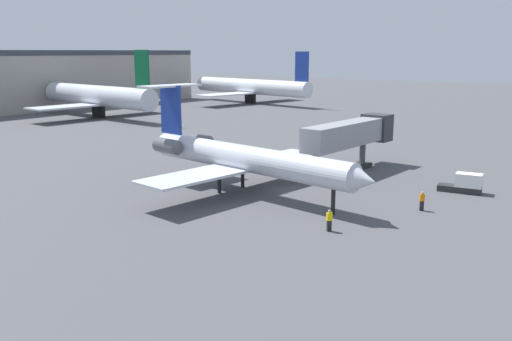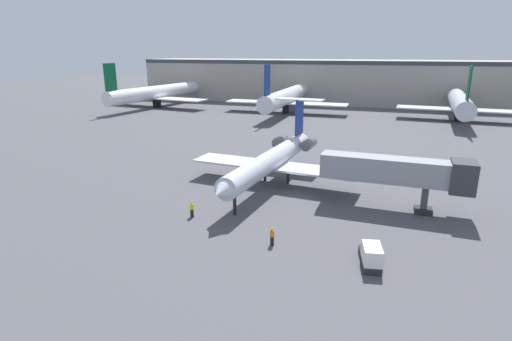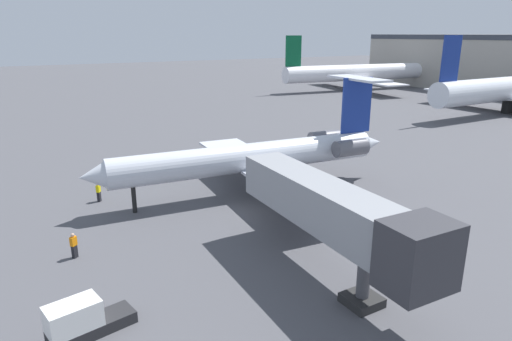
# 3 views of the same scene
# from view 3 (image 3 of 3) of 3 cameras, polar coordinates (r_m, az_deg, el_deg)

# --- Properties ---
(ground_plane) EXTENTS (400.00, 400.00, 0.10)m
(ground_plane) POSITION_cam_3_polar(r_m,az_deg,el_deg) (36.77, 0.63, -5.01)
(ground_plane) COLOR #4C4C51
(regional_jet) EXTENTS (21.84, 28.40, 9.86)m
(regional_jet) POSITION_cam_3_polar(r_m,az_deg,el_deg) (39.44, 0.56, 1.97)
(regional_jet) COLOR silver
(regional_jet) RESTS_ON ground_plane
(jet_bridge) EXTENTS (15.57, 3.55, 5.97)m
(jet_bridge) POSITION_cam_3_polar(r_m,az_deg,el_deg) (24.92, 10.58, -5.59)
(jet_bridge) COLOR gray
(jet_bridge) RESTS_ON ground_plane
(ground_crew_marshaller) EXTENTS (0.48, 0.45, 1.69)m
(ground_crew_marshaller) POSITION_cam_3_polar(r_m,az_deg,el_deg) (40.42, -19.41, -2.58)
(ground_crew_marshaller) COLOR black
(ground_crew_marshaller) RESTS_ON ground_plane
(ground_crew_loader) EXTENTS (0.45, 0.48, 1.69)m
(ground_crew_loader) POSITION_cam_3_polar(r_m,az_deg,el_deg) (31.10, -22.18, -8.82)
(ground_crew_loader) COLOR black
(ground_crew_loader) RESTS_ON ground_plane
(baggage_tug_lead) EXTENTS (2.10, 4.19, 1.90)m
(baggage_tug_lead) POSITION_cam_3_polar(r_m,az_deg,el_deg) (23.62, -21.29, -17.41)
(baggage_tug_lead) COLOR #262628
(baggage_tug_lead) RESTS_ON ground_plane
(parked_airliner_west_end) EXTENTS (33.59, 39.55, 13.39)m
(parked_airliner_west_end) POSITION_cam_3_polar(r_m,az_deg,el_deg) (117.83, 12.48, 12.02)
(parked_airliner_west_end) COLOR white
(parked_airliner_west_end) RESTS_ON ground_plane
(parked_airliner_west_mid) EXTENTS (33.34, 39.67, 13.57)m
(parked_airliner_west_mid) POSITION_cam_3_polar(r_m,az_deg,el_deg) (92.77, 29.77, 9.02)
(parked_airliner_west_mid) COLOR silver
(parked_airliner_west_mid) RESTS_ON ground_plane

